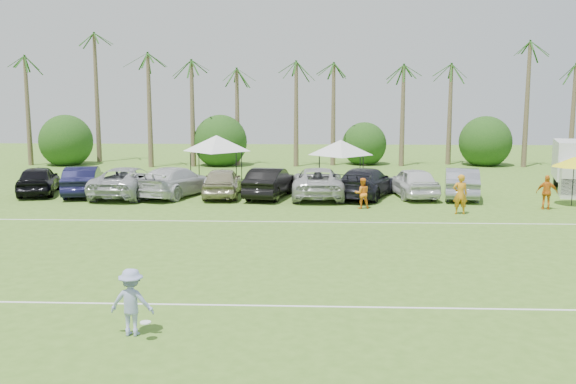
{
  "coord_description": "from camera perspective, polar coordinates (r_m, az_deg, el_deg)",
  "views": [
    {
      "loc": [
        1.92,
        -15.43,
        5.98
      ],
      "look_at": [
        0.69,
        12.83,
        1.6
      ],
      "focal_mm": 40.0,
      "sensor_mm": 36.0,
      "label": 1
    }
  ],
  "objects": [
    {
      "name": "parked_car_5",
      "position": [
        36.98,
        -1.64,
        0.84
      ],
      "size": [
        2.8,
        5.5,
        1.73
      ],
      "primitive_type": "imported",
      "rotation": [
        0.0,
        0.0,
        2.95
      ],
      "color": "black",
      "rests_on": "ground"
    },
    {
      "name": "palm_tree_7",
      "position": [
        53.93,
        9.2,
        13.03
      ],
      "size": [
        2.4,
        2.4,
        11.9
      ],
      "color": "brown",
      "rests_on": "ground"
    },
    {
      "name": "palm_tree_8",
      "position": [
        54.58,
        14.43,
        10.1
      ],
      "size": [
        2.4,
        2.4,
        8.9
      ],
      "color": "brown",
      "rests_on": "ground"
    },
    {
      "name": "ground",
      "position": [
        16.66,
        -4.39,
        -12.26
      ],
      "size": [
        120.0,
        120.0,
        0.0
      ],
      "primitive_type": "plane",
      "color": "#467021",
      "rests_on": "ground"
    },
    {
      "name": "market_umbrella",
      "position": [
        37.32,
        24.1,
        2.46
      ],
      "size": [
        2.36,
        2.36,
        2.63
      ],
      "color": "black",
      "rests_on": "ground"
    },
    {
      "name": "parked_car_8",
      "position": [
        37.79,
        11.05,
        0.86
      ],
      "size": [
        2.72,
        5.3,
        1.73
      ],
      "primitive_type": "imported",
      "rotation": [
        0.0,
        0.0,
        3.28
      ],
      "color": "silver",
      "rests_on": "ground"
    },
    {
      "name": "palm_tree_4",
      "position": [
        53.78,
        -3.89,
        10.38
      ],
      "size": [
        2.4,
        2.4,
        8.9
      ],
      "color": "brown",
      "rests_on": "ground"
    },
    {
      "name": "palm_tree_9",
      "position": [
        55.84,
        19.58,
        10.74
      ],
      "size": [
        2.4,
        2.4,
        9.9
      ],
      "color": "brown",
      "rests_on": "ground"
    },
    {
      "name": "bush_tree_1",
      "position": [
        55.16,
        -5.78,
        4.41
      ],
      "size": [
        4.0,
        4.0,
        4.0
      ],
      "color": "brown",
      "rests_on": "ground"
    },
    {
      "name": "bush_tree_3",
      "position": [
        56.37,
        17.0,
        4.16
      ],
      "size": [
        4.0,
        4.0,
        4.0
      ],
      "color": "brown",
      "rests_on": "ground"
    },
    {
      "name": "parked_car_6",
      "position": [
        37.08,
        2.64,
        0.86
      ],
      "size": [
        2.96,
        6.26,
        1.73
      ],
      "primitive_type": "imported",
      "rotation": [
        0.0,
        0.0,
        3.16
      ],
      "color": "#AEAEAE",
      "rests_on": "ground"
    },
    {
      "name": "parked_car_3",
      "position": [
        37.97,
        -9.97,
        0.92
      ],
      "size": [
        4.24,
        6.42,
        1.73
      ],
      "primitive_type": "imported",
      "rotation": [
        0.0,
        0.0,
        2.81
      ],
      "color": "silver",
      "rests_on": "ground"
    },
    {
      "name": "field_lines",
      "position": [
        24.25,
        -2.13,
        -5.46
      ],
      "size": [
        80.0,
        12.1,
        0.01
      ],
      "color": "white",
      "rests_on": "ground"
    },
    {
      "name": "parked_car_2",
      "position": [
        38.5,
        -14.04,
        0.9
      ],
      "size": [
        3.35,
        6.42,
        1.73
      ],
      "primitive_type": "imported",
      "rotation": [
        0.0,
        0.0,
        3.06
      ],
      "color": "#A3A5A9",
      "rests_on": "ground"
    },
    {
      "name": "parked_car_0",
      "position": [
        40.85,
        -21.3,
        1.0
      ],
      "size": [
        3.27,
        5.42,
        1.73
      ],
      "primitive_type": "imported",
      "rotation": [
        0.0,
        0.0,
        3.4
      ],
      "color": "black",
      "rests_on": "ground"
    },
    {
      "name": "bush_tree_2",
      "position": [
        54.74,
        6.78,
        4.36
      ],
      "size": [
        4.0,
        4.0,
        4.0
      ],
      "color": "brown",
      "rests_on": "ground"
    },
    {
      "name": "palm_tree_6",
      "position": [
        53.57,
        4.83,
        12.23
      ],
      "size": [
        2.4,
        2.4,
        10.9
      ],
      "color": "brown",
      "rests_on": "ground"
    },
    {
      "name": "palm_tree_3",
      "position": [
        54.49,
        -8.21,
        13.01
      ],
      "size": [
        2.4,
        2.4,
        11.9
      ],
      "color": "brown",
      "rests_on": "ground"
    },
    {
      "name": "canopy_tent_left",
      "position": [
        43.24,
        -6.38,
        5.03
      ],
      "size": [
        4.58,
        4.58,
        3.71
      ],
      "color": "black",
      "rests_on": "ground"
    },
    {
      "name": "sideline_player_b",
      "position": [
        33.65,
        6.61,
        -0.11
      ],
      "size": [
        0.84,
        0.69,
        1.6
      ],
      "primitive_type": "imported",
      "rotation": [
        0.0,
        0.0,
        3.25
      ],
      "color": "orange",
      "rests_on": "ground"
    },
    {
      "name": "parked_car_4",
      "position": [
        37.37,
        -5.86,
        0.88
      ],
      "size": [
        2.28,
        5.16,
        1.73
      ],
      "primitive_type": "imported",
      "rotation": [
        0.0,
        0.0,
        3.19
      ],
      "color": "gray",
      "rests_on": "ground"
    },
    {
      "name": "palm_tree_2",
      "position": [
        55.31,
        -12.36,
        11.95
      ],
      "size": [
        2.4,
        2.4,
        10.9
      ],
      "color": "brown",
      "rests_on": "ground"
    },
    {
      "name": "sideline_player_a",
      "position": [
        32.97,
        15.06,
        -0.19
      ],
      "size": [
        0.74,
        0.5,
        2.0
      ],
      "primitive_type": "imported",
      "rotation": [
        0.0,
        0.0,
        3.11
      ],
      "color": "orange",
      "rests_on": "ground"
    },
    {
      "name": "parked_car_1",
      "position": [
        39.68,
        -17.73,
        0.97
      ],
      "size": [
        2.9,
        5.51,
        1.73
      ],
      "primitive_type": "imported",
      "rotation": [
        0.0,
        0.0,
        3.36
      ],
      "color": "black",
      "rests_on": "ground"
    },
    {
      "name": "palm_tree_0",
      "position": [
        58.56,
        -21.94,
        9.64
      ],
      "size": [
        2.4,
        2.4,
        8.9
      ],
      "color": "brown",
      "rests_on": "ground"
    },
    {
      "name": "palm_tree_5",
      "position": [
        53.51,
        0.44,
        11.34
      ],
      "size": [
        2.4,
        2.4,
        9.9
      ],
      "color": "brown",
      "rests_on": "ground"
    },
    {
      "name": "bush_tree_0",
      "position": [
        58.46,
        -18.53,
        4.24
      ],
      "size": [
        4.0,
        4.0,
        4.0
      ],
      "color": "brown",
      "rests_on": "ground"
    },
    {
      "name": "palm_tree_1",
      "position": [
        56.73,
        -17.31,
        10.81
      ],
      "size": [
        2.4,
        2.4,
        9.9
      ],
      "color": "brown",
      "rests_on": "ground"
    },
    {
      "name": "parked_car_9",
      "position": [
        38.22,
        15.17,
        0.8
      ],
      "size": [
        2.74,
        5.49,
        1.73
      ],
      "primitive_type": "imported",
      "rotation": [
        0.0,
        0.0,
        2.96
      ],
      "color": "gray",
      "rests_on": "ground"
    },
    {
      "name": "sideline_player_c",
      "position": [
        35.71,
        22.03,
        -0.03
      ],
      "size": [
        1.13,
        0.7,
        1.79
      ],
      "primitive_type": "imported",
      "rotation": [
        0.0,
        0.0,
        2.88
      ],
      "color": "orange",
      "rests_on": "ground"
    },
    {
      "name": "parked_car_7",
      "position": [
        37.26,
        6.9,
        0.84
      ],
      "size": [
        4.29,
        6.42,
        1.73
      ],
      "primitive_type": "imported",
      "rotation": [
        0.0,
        0.0,
        2.8
      ],
      "color": "black",
      "rests_on": "ground"
    },
    {
      "name": "canopy_tent_right",
      "position": [
        41.96,
        4.71,
        4.64
      ],
      "size": [
        4.26,
        4.26,
        3.45
      ],
      "color": "black",
      "rests_on": "ground"
    },
    {
      "name": "frisbee_player",
      "position": [
        16.58,
        -13.73,
        -9.48
      ],
      "size": [
        1.14,
        0.83,
        1.7
      ],
      "rotation": [
        0.0,
        0.0,
        3.08
      ],
      "color": "#8F99CB",
      "rests_on": "ground"
    },
    {
      "name": "box_truck",
      "position": [
        42.61,
        24.25,
        2.18
      ],
      "size": [
        3.71,
        6.32,
        3.06
      ],
      "rotation": [
        0.0,
        0.0,
        -0.27
      ],
      "color": "silver",
      "rests_on": "ground"
    }
  ]
}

